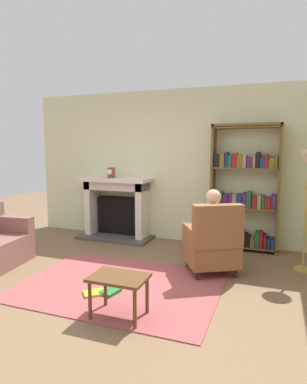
{
  "coord_description": "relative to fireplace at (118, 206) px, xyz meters",
  "views": [
    {
      "loc": [
        1.73,
        -3.17,
        1.67
      ],
      "look_at": [
        0.1,
        1.2,
        1.05
      ],
      "focal_mm": 30.82,
      "sensor_mm": 36.0,
      "label": 1
    }
  ],
  "objects": [
    {
      "name": "ground",
      "position": [
        1.03,
        -2.3,
        -0.6
      ],
      "size": [
        14.0,
        14.0,
        0.0
      ],
      "primitive_type": "plane",
      "color": "brown"
    },
    {
      "name": "back_wall",
      "position": [
        1.03,
        0.25,
        0.75
      ],
      "size": [
        5.6,
        0.1,
        2.7
      ],
      "primitive_type": "cube",
      "color": "beige",
      "rests_on": "ground"
    },
    {
      "name": "area_rug",
      "position": [
        1.03,
        -2.0,
        -0.59
      ],
      "size": [
        2.4,
        1.8,
        0.01
      ],
      "primitive_type": "cube",
      "color": "#A04B4C",
      "rests_on": "ground"
    },
    {
      "name": "fireplace",
      "position": [
        0.0,
        0.0,
        0.0
      ],
      "size": [
        1.36,
        0.64,
        1.13
      ],
      "color": "#4C4742",
      "rests_on": "ground"
    },
    {
      "name": "mantel_clock",
      "position": [
        -0.07,
        -0.1,
        0.63
      ],
      "size": [
        0.14,
        0.14,
        0.19
      ],
      "color": "brown",
      "rests_on": "fireplace"
    },
    {
      "name": "bookshelf",
      "position": [
        2.28,
        0.04,
        0.37
      ],
      "size": [
        1.08,
        0.32,
        2.06
      ],
      "color": "brown",
      "rests_on": "ground"
    },
    {
      "name": "armchair_reading",
      "position": [
        2.02,
        -1.23,
        -0.17
      ],
      "size": [
        0.86,
        0.86,
        0.97
      ],
      "rotation": [
        0.0,
        0.0,
        3.66
      ],
      "color": "#331E14",
      "rests_on": "ground"
    },
    {
      "name": "seated_reader",
      "position": [
        1.96,
        -1.13,
        0.02
      ],
      "size": [
        0.54,
        0.59,
        1.14
      ],
      "rotation": [
        0.0,
        0.0,
        3.66
      ],
      "color": "white",
      "rests_on": "ground"
    },
    {
      "name": "side_table",
      "position": [
        1.36,
        -2.69,
        -0.24
      ],
      "size": [
        0.56,
        0.39,
        0.43
      ],
      "color": "brown",
      "rests_on": "ground"
    },
    {
      "name": "scattered_books",
      "position": [
        0.96,
        -2.3,
        -0.57
      ],
      "size": [
        0.42,
        0.36,
        0.04
      ],
      "color": "#267233",
      "rests_on": "area_rug"
    }
  ]
}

